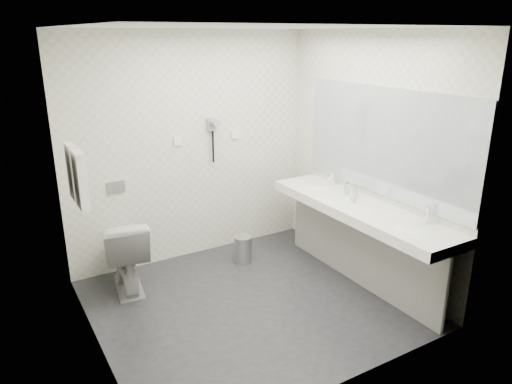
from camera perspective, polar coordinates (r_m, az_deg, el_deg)
floor at (r=4.71m, az=-0.65°, el=-13.03°), size 2.80×2.80×0.00m
ceiling at (r=4.02m, az=-0.79°, el=19.04°), size 2.80×2.80×0.00m
wall_back at (r=5.32m, az=-7.77°, el=5.14°), size 2.80×0.00×2.80m
wall_front at (r=3.20m, az=11.05°, el=-4.07°), size 2.80×0.00×2.80m
wall_left at (r=3.73m, az=-19.66°, el=-1.54°), size 0.00×2.60×2.60m
wall_right at (r=5.02m, az=13.29°, el=4.00°), size 0.00×2.60×2.60m
vanity_counter at (r=4.83m, az=12.16°, el=-2.08°), size 0.55×2.20×0.10m
vanity_panel at (r=5.01m, az=12.05°, el=-6.59°), size 0.03×2.15×0.75m
vanity_post_near at (r=4.42m, az=21.60°, el=-11.11°), size 0.06×0.06×0.75m
vanity_post_far at (r=5.76m, az=5.31°, el=-2.87°), size 0.06×0.06×0.75m
mirror at (r=4.83m, az=14.97°, el=5.75°), size 0.02×2.20×1.05m
basin_near at (r=4.40m, az=17.90°, el=-4.14°), size 0.40×0.31×0.05m
basin_far at (r=5.28m, az=7.45°, el=0.37°), size 0.40×0.31×0.05m
faucet_near at (r=4.51m, az=19.67°, el=-2.55°), size 0.04×0.04×0.15m
faucet_far at (r=5.37m, az=9.13°, el=1.61°), size 0.04×0.04×0.15m
soap_bottle_a at (r=4.86m, az=11.49°, el=-0.70°), size 0.05×0.05×0.09m
glass_left at (r=5.02m, az=11.76°, el=0.00°), size 0.07×0.07×0.11m
glass_right at (r=5.12m, az=10.82°, el=0.44°), size 0.06×0.06×0.11m
toilet at (r=4.96m, az=-15.28°, el=-7.03°), size 0.54×0.81×0.76m
flush_plate at (r=5.13m, az=-16.30°, el=0.57°), size 0.18×0.02×0.12m
pedal_bin at (r=5.42m, az=-1.55°, el=-6.85°), size 0.27×0.27×0.29m
bin_lid at (r=5.36m, az=-1.57°, el=-5.38°), size 0.21×0.21×0.02m
towel_rail at (r=4.18m, az=-20.99°, el=4.68°), size 0.02×0.62×0.02m
towel_near at (r=4.11m, az=-20.15°, el=1.34°), size 0.07×0.24×0.48m
towel_far at (r=4.37m, az=-20.88°, el=2.26°), size 0.07×0.24×0.48m
dryer_cradle at (r=5.35m, az=-5.27°, el=8.02°), size 0.10×0.04×0.14m
dryer_barrel at (r=5.28m, az=-4.95°, el=8.23°), size 0.08×0.14×0.08m
dryer_cord at (r=5.38m, az=-5.12°, el=5.38°), size 0.02×0.02×0.35m
switch_plate_a at (r=5.24m, az=-9.27°, el=5.97°), size 0.09×0.02×0.09m
switch_plate_b at (r=5.52m, az=-2.48°, el=6.83°), size 0.09×0.02×0.09m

